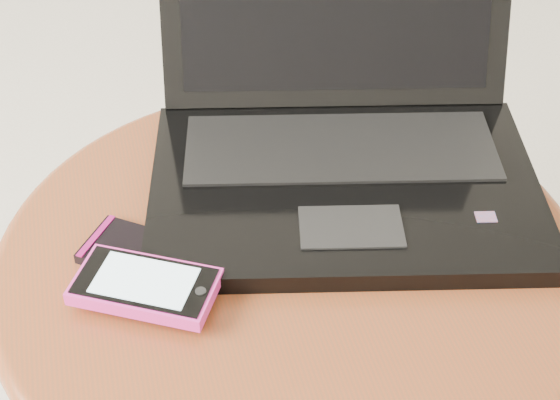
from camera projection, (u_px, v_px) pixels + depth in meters
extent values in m
cylinder|color=#4E2714|center=(289.00, 395.00, 0.96)|extent=(0.09, 0.09, 0.39)
cylinder|color=brown|center=(291.00, 258.00, 0.82)|extent=(0.54, 0.54, 0.03)
torus|color=brown|center=(291.00, 258.00, 0.82)|extent=(0.56, 0.56, 0.03)
cube|color=black|center=(344.00, 188.00, 0.87)|extent=(0.43, 0.35, 0.02)
cube|color=black|center=(340.00, 147.00, 0.90)|extent=(0.34, 0.18, 0.00)
cube|color=black|center=(351.00, 227.00, 0.81)|extent=(0.11, 0.08, 0.00)
cube|color=red|center=(486.00, 217.00, 0.82)|extent=(0.02, 0.02, 0.00)
cube|color=black|center=(146.00, 255.00, 0.80)|extent=(0.13, 0.12, 0.01)
cube|color=#9D1061|center=(96.00, 236.00, 0.81)|extent=(0.04, 0.05, 0.00)
cube|color=#F132A7|center=(145.00, 286.00, 0.75)|extent=(0.14, 0.12, 0.01)
cube|color=black|center=(145.00, 281.00, 0.75)|extent=(0.13, 0.11, 0.00)
cube|color=silver|center=(144.00, 280.00, 0.75)|extent=(0.10, 0.09, 0.00)
cylinder|color=black|center=(201.00, 291.00, 0.74)|extent=(0.01, 0.01, 0.00)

